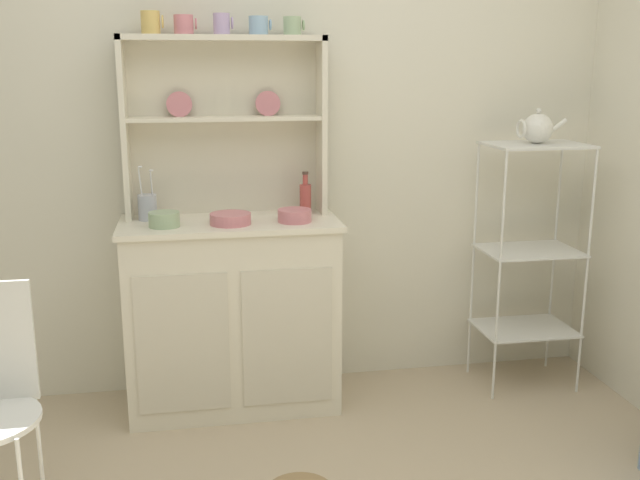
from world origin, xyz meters
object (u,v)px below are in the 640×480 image
(hutch_cabinet, at_px, (232,312))
(hutch_shelf_unit, at_px, (224,113))
(bakers_rack, at_px, (530,241))
(cup_gold_0, at_px, (151,23))
(bowl_mixing_large, at_px, (164,219))
(jam_bottle, at_px, (305,197))
(utensil_jar, at_px, (147,207))
(porcelain_teapot, at_px, (537,128))

(hutch_cabinet, height_order, hutch_shelf_unit, hutch_shelf_unit)
(bakers_rack, relative_size, cup_gold_0, 12.32)
(bowl_mixing_large, relative_size, jam_bottle, 0.67)
(hutch_shelf_unit, xyz_separation_m, jam_bottle, (0.34, -0.08, -0.37))
(hutch_cabinet, xyz_separation_m, utensil_jar, (-0.34, 0.08, 0.47))
(jam_bottle, relative_size, utensil_jar, 0.81)
(jam_bottle, bearing_deg, bakers_rack, -5.70)
(cup_gold_0, xyz_separation_m, bowl_mixing_large, (0.02, -0.20, -0.79))
(bakers_rack, relative_size, porcelain_teapot, 5.13)
(bowl_mixing_large, distance_m, utensil_jar, 0.17)
(bowl_mixing_large, height_order, utensil_jar, utensil_jar)
(hutch_cabinet, height_order, bowl_mixing_large, bowl_mixing_large)
(jam_bottle, xyz_separation_m, porcelain_teapot, (1.04, -0.10, 0.30))
(hutch_cabinet, bearing_deg, bowl_mixing_large, -164.93)
(hutch_cabinet, distance_m, cup_gold_0, 1.27)
(cup_gold_0, bearing_deg, bowl_mixing_large, -84.34)
(porcelain_teapot, bearing_deg, utensil_jar, 176.85)
(cup_gold_0, distance_m, porcelain_teapot, 1.74)
(bakers_rack, distance_m, bowl_mixing_large, 1.67)
(jam_bottle, relative_size, porcelain_teapot, 0.85)
(hutch_shelf_unit, bearing_deg, jam_bottle, -12.65)
(bakers_rack, xyz_separation_m, porcelain_teapot, (-0.00, 0.00, 0.52))
(hutch_shelf_unit, bearing_deg, porcelain_teapot, -7.46)
(hutch_shelf_unit, xyz_separation_m, utensil_jar, (-0.34, -0.09, -0.39))
(bakers_rack, bearing_deg, jam_bottle, 174.30)
(hutch_shelf_unit, relative_size, porcelain_teapot, 3.86)
(hutch_cabinet, relative_size, hutch_shelf_unit, 1.08)
(hutch_shelf_unit, xyz_separation_m, bakers_rack, (1.39, -0.18, -0.59))
(hutch_shelf_unit, distance_m, utensil_jar, 0.52)
(bakers_rack, height_order, jam_bottle, bakers_rack)
(cup_gold_0, height_order, jam_bottle, cup_gold_0)
(bakers_rack, relative_size, bowl_mixing_large, 9.07)
(hutch_shelf_unit, height_order, utensil_jar, hutch_shelf_unit)
(bakers_rack, xyz_separation_m, jam_bottle, (-1.04, 0.10, 0.22))
(bakers_rack, height_order, porcelain_teapot, porcelain_teapot)
(bakers_rack, bearing_deg, cup_gold_0, 175.23)
(cup_gold_0, bearing_deg, jam_bottle, -3.24)
(hutch_cabinet, xyz_separation_m, porcelain_teapot, (1.38, -0.02, 0.79))
(cup_gold_0, relative_size, porcelain_teapot, 0.42)
(hutch_cabinet, bearing_deg, porcelain_teapot, -0.73)
(bowl_mixing_large, bearing_deg, porcelain_teapot, 1.93)
(hutch_cabinet, bearing_deg, hutch_shelf_unit, 90.00)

